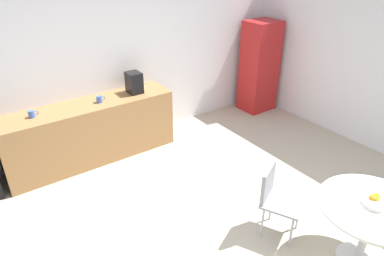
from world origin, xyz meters
The scene contains 11 objects.
ground_plane centered at (0.00, 0.00, 0.00)m, with size 6.00×6.00×0.00m, color #B2A893.
wall_back centered at (0.00, 3.00, 1.30)m, with size 6.00×0.10×2.60m, color silver.
counter_block centered at (-0.78, 2.65, 0.45)m, with size 2.48×0.60×0.90m, color #9E7042.
locker_cabinet centered at (2.55, 2.55, 0.85)m, with size 0.60×0.50×1.71m, color #B21E1E.
round_table centered at (0.71, -0.82, 0.58)m, with size 1.03×1.03×0.73m.
chair_gray centered at (0.30, 0.01, 0.52)m, with size 0.56×0.56×0.83m.
fruit_bowl centered at (0.72, -0.81, 0.78)m, with size 0.22×0.22×0.13m.
mug_white centered at (-0.61, 2.61, 0.95)m, with size 0.13×0.08×0.09m.
mug_green centered at (0.08, 2.61, 0.95)m, with size 0.13×0.08×0.09m.
mug_red centered at (-1.52, 2.65, 0.95)m, with size 0.13×0.08×0.09m.
coffee_maker centered at (-0.02, 2.65, 1.06)m, with size 0.20×0.24×0.32m, color black.
Camera 1 is at (-2.17, -1.91, 2.92)m, focal length 32.53 mm.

